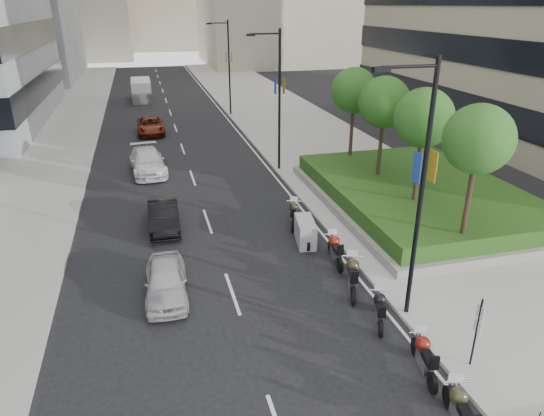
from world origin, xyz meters
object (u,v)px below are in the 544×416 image
object	(u,v)px
motorcycle_1	(424,356)
delivery_van	(141,91)
parking_sign	(477,329)
motorcycle_3	(352,275)
car_b	(164,215)
lamp_post_0	(418,183)
lamp_post_2	(227,63)
motorcycle_5	(305,232)
car_d	(151,126)
lamp_post_1	(277,94)
motorcycle_2	(380,309)
motorcycle_6	(294,214)
motorcycle_0	(460,411)
motorcycle_4	(335,250)
car_c	(148,162)
car_a	(166,281)

from	to	relation	value
motorcycle_1	delivery_van	bearing A→B (deg)	21.65
parking_sign	motorcycle_3	size ratio (longest dim) A/B	1.07
motorcycle_3	car_b	xyz separation A→B (m)	(-6.75, 7.75, 0.03)
lamp_post_0	delivery_van	world-z (taller)	lamp_post_0
lamp_post_2	motorcycle_5	distance (m)	29.05
motorcycle_3	car_d	size ratio (longest dim) A/B	0.48
lamp_post_0	lamp_post_1	bearing A→B (deg)	90.00
motorcycle_2	motorcycle_6	bearing A→B (deg)	25.30
motorcycle_5	delivery_van	xyz separation A→B (m)	(-6.73, 39.20, 0.51)
motorcycle_2	motorcycle_5	xyz separation A→B (m)	(-0.57, 6.49, 0.03)
parking_sign	motorcycle_0	xyz separation A→B (m)	(-1.73, -1.92, -0.86)
delivery_van	motorcycle_0	bearing A→B (deg)	-81.98
lamp_post_2	delivery_van	xyz separation A→B (m)	(-8.29, 10.54, -3.97)
motorcycle_6	lamp_post_0	bearing A→B (deg)	-150.83
parking_sign	car_b	xyz separation A→B (m)	(-8.49, 12.79, -0.77)
car_b	delivery_van	world-z (taller)	delivery_van
motorcycle_0	motorcycle_4	size ratio (longest dim) A/B	0.98
motorcycle_1	delivery_van	xyz separation A→B (m)	(-7.45, 48.30, 0.51)
motorcycle_2	motorcycle_6	size ratio (longest dim) A/B	0.92
car_d	lamp_post_2	bearing A→B (deg)	35.07
car_d	motorcycle_4	bearing A→B (deg)	-74.49
delivery_van	car_d	bearing A→B (deg)	-88.41
motorcycle_0	car_d	xyz separation A→B (m)	(-6.74, 34.47, 0.08)
motorcycle_3	car_c	world-z (taller)	car_c
lamp_post_1	lamp_post_2	size ratio (longest dim) A/B	1.00
motorcycle_6	car_a	xyz separation A→B (m)	(-6.62, -4.99, 0.07)
lamp_post_1	car_b	world-z (taller)	lamp_post_1
motorcycle_4	delivery_van	size ratio (longest dim) A/B	0.40
motorcycle_4	car_b	xyz separation A→B (m)	(-6.94, 5.49, 0.08)
motorcycle_5	car_a	world-z (taller)	car_a
motorcycle_1	motorcycle_5	world-z (taller)	motorcycle_5
parking_sign	car_a	distance (m)	10.91
motorcycle_5	car_d	world-z (taller)	car_d
motorcycle_2	car_c	world-z (taller)	car_c
car_a	delivery_van	world-z (taller)	delivery_van
motorcycle_3	car_d	world-z (taller)	car_d
parking_sign	motorcycle_1	world-z (taller)	parking_sign
motorcycle_0	motorcycle_2	xyz separation A→B (m)	(0.08, 4.77, -0.05)
car_c	delivery_van	distance (m)	26.70
motorcycle_4	car_b	world-z (taller)	car_b
parking_sign	motorcycle_6	xyz separation A→B (m)	(-2.13, 11.46, -0.86)
lamp_post_1	motorcycle_4	world-z (taller)	lamp_post_1
motorcycle_5	delivery_van	bearing A→B (deg)	19.00
motorcycle_2	car_c	distance (m)	20.36
motorcycle_2	car_a	distance (m)	7.97
parking_sign	motorcycle_4	world-z (taller)	parking_sign
motorcycle_0	car_d	distance (m)	35.12
motorcycle_4	motorcycle_6	bearing A→B (deg)	15.40
motorcycle_5	motorcycle_3	bearing A→B (deg)	-164.24
motorcycle_0	car_d	size ratio (longest dim) A/B	0.46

